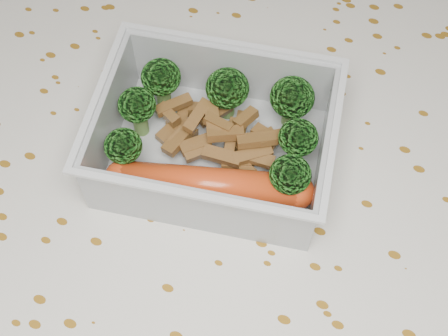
% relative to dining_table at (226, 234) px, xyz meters
% --- Properties ---
extents(dining_table, '(1.40, 0.90, 0.75)m').
position_rel_dining_table_xyz_m(dining_table, '(0.00, 0.00, 0.00)').
color(dining_table, brown).
rests_on(dining_table, ground).
extents(tablecloth, '(1.46, 0.96, 0.19)m').
position_rel_dining_table_xyz_m(tablecloth, '(0.00, 0.00, 0.05)').
color(tablecloth, silver).
rests_on(tablecloth, dining_table).
extents(lunch_container, '(0.21, 0.17, 0.06)m').
position_rel_dining_table_xyz_m(lunch_container, '(-0.02, 0.02, 0.11)').
color(lunch_container, silver).
rests_on(lunch_container, tablecloth).
extents(broccoli_florets, '(0.16, 0.13, 0.05)m').
position_rel_dining_table_xyz_m(broccoli_florets, '(-0.02, 0.04, 0.13)').
color(broccoli_florets, '#608C3F').
rests_on(broccoli_florets, lunch_container).
extents(meat_pile, '(0.12, 0.07, 0.03)m').
position_rel_dining_table_xyz_m(meat_pile, '(-0.02, 0.03, 0.11)').
color(meat_pile, brown).
rests_on(meat_pile, lunch_container).
extents(sausage, '(0.15, 0.07, 0.03)m').
position_rel_dining_table_xyz_m(sausage, '(-0.01, -0.01, 0.11)').
color(sausage, '#CD4016').
rests_on(sausage, lunch_container).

